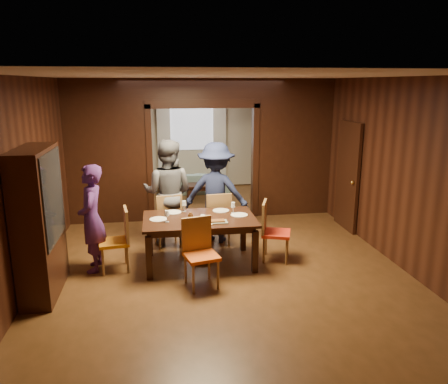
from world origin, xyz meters
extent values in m
plane|color=#4E3116|center=(0.00, 0.00, 0.00)|extent=(9.00, 9.00, 0.00)
cube|color=silver|center=(0.00, 0.00, 2.90)|extent=(5.50, 9.00, 0.02)
cube|color=black|center=(0.00, 4.50, 1.45)|extent=(5.50, 0.02, 2.90)
cube|color=black|center=(-2.75, 0.00, 1.45)|extent=(0.02, 9.00, 2.90)
cube|color=black|center=(2.75, 0.00, 1.45)|extent=(0.02, 9.00, 2.90)
cube|color=black|center=(-1.93, 1.60, 1.20)|extent=(1.65, 0.15, 2.40)
cube|color=black|center=(1.93, 1.60, 1.20)|extent=(1.65, 0.15, 2.40)
cube|color=black|center=(0.00, 1.60, 2.65)|extent=(5.50, 0.15, 0.50)
cube|color=beige|center=(0.00, 4.47, 1.45)|extent=(5.40, 0.04, 2.85)
imported|color=#451F5C|center=(-1.96, -0.82, 0.82)|extent=(0.41, 0.61, 1.64)
imported|color=#54545B|center=(-0.79, 0.13, 0.94)|extent=(1.08, 0.95, 1.87)
imported|color=#1B2143|center=(0.07, 0.16, 0.90)|extent=(1.32, 1.02, 1.80)
imported|color=#89B3B3|center=(-0.01, 3.85, 0.27)|extent=(1.83, 0.74, 0.53)
imported|color=black|center=(-0.28, -0.70, 0.80)|extent=(0.36, 0.36, 0.09)
cube|color=black|center=(-0.33, -0.84, 0.38)|extent=(1.74, 1.08, 0.76)
cube|color=black|center=(0.11, 3.02, 0.20)|extent=(0.80, 0.50, 0.40)
cube|color=black|center=(-2.53, -1.50, 1.00)|extent=(0.40, 1.20, 2.00)
cube|color=black|center=(2.70, 0.50, 1.05)|extent=(0.06, 0.90, 2.10)
cube|color=silver|center=(0.00, 4.44, 1.70)|extent=(1.20, 0.03, 1.30)
cube|color=white|center=(-0.75, 4.40, 1.25)|extent=(0.35, 0.06, 2.40)
cube|color=white|center=(0.75, 4.40, 1.25)|extent=(0.35, 0.06, 2.40)
cylinder|color=white|center=(-0.96, -0.83, 0.77)|extent=(0.27, 0.27, 0.01)
cylinder|color=white|center=(-0.73, -0.49, 0.77)|extent=(0.27, 0.27, 0.01)
cylinder|color=silver|center=(0.06, -0.51, 0.77)|extent=(0.27, 0.27, 0.01)
cylinder|color=white|center=(0.31, -0.80, 0.77)|extent=(0.27, 0.27, 0.01)
cylinder|color=white|center=(-0.30, -1.16, 0.77)|extent=(0.27, 0.27, 0.01)
cube|color=slate|center=(-0.39, -0.95, 0.78)|extent=(0.30, 0.20, 0.04)
cube|color=gray|center=(-0.09, -1.11, 0.78)|extent=(0.30, 0.20, 0.04)
cylinder|color=silver|center=(-0.31, -1.15, 0.83)|extent=(0.07, 0.07, 0.14)
camera|label=1|loc=(-0.95, -7.32, 2.80)|focal=35.00mm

